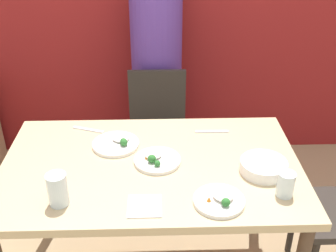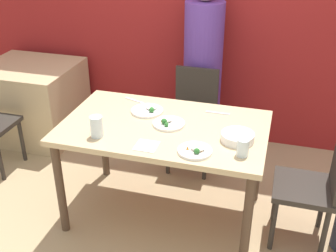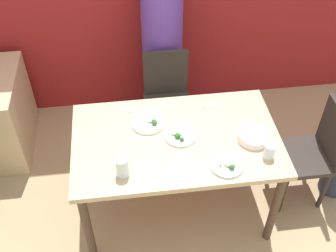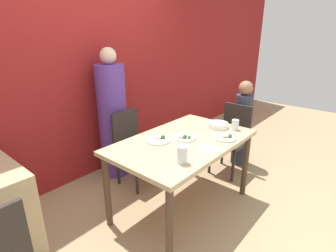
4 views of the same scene
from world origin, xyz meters
TOP-DOWN VIEW (x-y plane):
  - dining_table at (0.00, 0.00)m, footprint 1.42×0.87m
  - chair_adult_spot at (0.04, 0.77)m, footprint 0.40×0.40m
  - person_adult at (0.04, 1.12)m, footprint 0.35×0.35m
  - bowl_curry at (0.52, -0.08)m, footprint 0.22×0.22m
  - plate_rice_adult at (-0.17, 0.17)m, footprint 0.24×0.24m
  - plate_rice_child at (0.03, 0.01)m, footprint 0.22×0.22m
  - plate_noodles at (0.29, -0.29)m, footprint 0.22×0.22m
  - glass_water_tall at (-0.38, -0.28)m, footprint 0.08×0.08m
  - glass_water_short at (0.57, -0.25)m, footprint 0.07×0.07m
  - napkin_folded at (-0.02, -0.31)m, footprint 0.14×0.14m
  - fork_steel at (0.33, 0.28)m, footprint 0.18×0.02m
  - spoon_steel at (-0.34, 0.33)m, footprint 0.18×0.08m

SIDE VIEW (x-z plane):
  - chair_adult_spot at x=0.04m, z-range 0.04..0.93m
  - dining_table at x=0.00m, z-range 0.30..1.08m
  - person_adult at x=0.04m, z-range -0.06..1.53m
  - napkin_folded at x=-0.02m, z-range 0.78..0.78m
  - fork_steel at x=0.33m, z-range 0.78..0.78m
  - spoon_steel at x=-0.34m, z-range 0.78..0.78m
  - plate_rice_adult at x=-0.17m, z-range 0.76..0.82m
  - plate_noodles at x=0.29m, z-range 0.77..0.82m
  - plate_rice_child at x=0.03m, z-range 0.76..0.82m
  - bowl_curry at x=0.52m, z-range 0.78..0.84m
  - glass_water_short at x=0.57m, z-range 0.78..0.89m
  - glass_water_tall at x=-0.38m, z-range 0.78..0.92m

